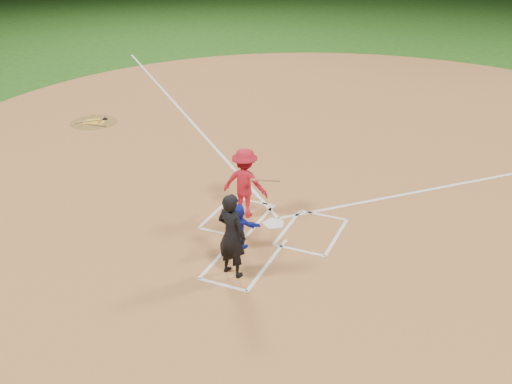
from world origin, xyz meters
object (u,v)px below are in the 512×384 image
at_px(umpire, 232,235).
at_px(on_deck_circle, 94,122).
at_px(catcher, 238,226).
at_px(home_plate, 274,224).
at_px(batter_at_plate, 245,183).

bearing_deg(umpire, on_deck_circle, -23.95).
xyz_separation_m(catcher, umpire, (0.34, -1.03, 0.39)).
bearing_deg(catcher, home_plate, -106.88).
distance_m(home_plate, catcher, 1.45).
bearing_deg(catcher, on_deck_circle, -36.35).
height_order(home_plate, catcher, catcher).
xyz_separation_m(home_plate, on_deck_circle, (-8.90, 4.47, -0.00)).
xyz_separation_m(home_plate, catcher, (-0.34, -1.30, 0.53)).
relative_size(home_plate, batter_at_plate, 0.34).
height_order(home_plate, on_deck_circle, home_plate).
distance_m(catcher, umpire, 1.15).
height_order(catcher, umpire, umpire).
relative_size(home_plate, catcher, 0.56).
bearing_deg(batter_at_plate, umpire, -71.41).
height_order(umpire, batter_at_plate, umpire).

